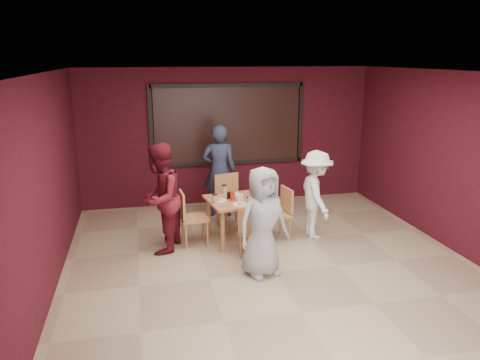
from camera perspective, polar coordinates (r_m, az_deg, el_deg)
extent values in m
plane|color=tan|center=(6.87, 4.31, -11.15)|extent=(7.00, 7.00, 0.00)
cube|color=black|center=(9.62, -1.45, 6.76)|extent=(3.00, 0.02, 1.50)
cube|color=#B6714A|center=(7.70, -0.45, -2.53)|extent=(1.04, 1.04, 0.04)
cylinder|color=#B6714A|center=(8.03, -3.82, -4.53)|extent=(0.07, 0.07, 0.69)
cylinder|color=#B6714A|center=(8.26, 1.06, -3.94)|extent=(0.07, 0.07, 0.69)
cylinder|color=#B6714A|center=(7.38, -2.14, -6.31)|extent=(0.07, 0.07, 0.69)
cylinder|color=#B6714A|center=(7.63, 3.11, -5.60)|extent=(0.07, 0.07, 0.69)
cylinder|color=white|center=(7.42, 0.02, -2.99)|extent=(0.23, 0.23, 0.01)
cone|color=gold|center=(7.42, 0.02, -2.88)|extent=(0.21, 0.21, 0.02)
cylinder|color=beige|center=(7.35, 1.13, -2.66)|extent=(0.09, 0.09, 0.14)
cylinder|color=black|center=(7.33, 1.13, -2.09)|extent=(0.09, 0.09, 0.01)
cylinder|color=white|center=(7.96, -0.89, -1.74)|extent=(0.23, 0.23, 0.01)
cone|color=gold|center=(7.96, -0.89, -1.64)|extent=(0.21, 0.21, 0.02)
cylinder|color=beige|center=(8.01, -1.91, -1.18)|extent=(0.09, 0.09, 0.14)
cylinder|color=black|center=(7.99, -1.91, -0.66)|extent=(0.09, 0.09, 0.01)
cylinder|color=white|center=(7.64, -2.58, -2.48)|extent=(0.23, 0.23, 0.01)
cone|color=gold|center=(7.64, -2.58, -2.38)|extent=(0.21, 0.21, 0.02)
cylinder|color=beige|center=(7.49, -3.08, -2.34)|extent=(0.09, 0.09, 0.14)
cylinder|color=black|center=(7.47, -3.09, -1.79)|extent=(0.09, 0.09, 0.01)
cylinder|color=white|center=(7.76, 1.64, -2.21)|extent=(0.23, 0.23, 0.01)
cone|color=gold|center=(7.75, 1.64, -2.10)|extent=(0.21, 0.21, 0.02)
cylinder|color=beige|center=(7.88, 2.05, -1.46)|extent=(0.09, 0.09, 0.14)
cylinder|color=black|center=(7.86, 2.05, -0.93)|extent=(0.09, 0.09, 0.01)
cylinder|color=silver|center=(7.67, 0.16, -2.06)|extent=(0.06, 0.06, 0.10)
cylinder|color=silver|center=(7.61, -0.19, -2.24)|extent=(0.05, 0.05, 0.08)
cylinder|color=red|center=(7.61, -0.95, -2.01)|extent=(0.07, 0.07, 0.15)
cube|color=black|center=(7.74, -1.14, -1.87)|extent=(0.12, 0.07, 0.11)
cube|color=#A77841|center=(7.25, 1.36, -6.25)|extent=(0.47, 0.47, 0.04)
cylinder|color=#A77841|center=(7.47, 2.57, -7.30)|extent=(0.03, 0.03, 0.38)
cylinder|color=#A77841|center=(7.48, 0.15, -7.28)|extent=(0.03, 0.03, 0.38)
cylinder|color=#A77841|center=(7.19, 2.60, -8.25)|extent=(0.03, 0.03, 0.38)
cylinder|color=#A77841|center=(7.19, 0.08, -8.23)|extent=(0.03, 0.03, 0.38)
cube|color=#A77841|center=(7.01, 1.36, -5.08)|extent=(0.38, 0.13, 0.37)
cube|color=#A77841|center=(8.35, -1.03, -2.79)|extent=(0.57, 0.57, 0.04)
cylinder|color=#A77841|center=(8.19, -1.63, -4.98)|extent=(0.04, 0.04, 0.45)
cylinder|color=#A77841|center=(8.35, 0.71, -4.59)|extent=(0.04, 0.04, 0.45)
cylinder|color=#A77841|center=(8.51, -2.73, -4.21)|extent=(0.04, 0.04, 0.45)
cylinder|color=#A77841|center=(8.66, -0.46, -3.85)|extent=(0.04, 0.04, 0.45)
cube|color=#A77841|center=(8.45, -1.67, -0.68)|extent=(0.46, 0.15, 0.44)
cube|color=#A77841|center=(7.70, -5.57, -4.65)|extent=(0.46, 0.46, 0.04)
cylinder|color=#A77841|center=(7.65, -3.99, -6.61)|extent=(0.04, 0.04, 0.42)
cylinder|color=#A77841|center=(7.97, -4.51, -5.71)|extent=(0.04, 0.04, 0.42)
cylinder|color=#A77841|center=(7.59, -6.60, -6.84)|extent=(0.04, 0.04, 0.42)
cylinder|color=#A77841|center=(7.92, -7.01, -5.93)|extent=(0.04, 0.04, 0.42)
cube|color=#A77841|center=(7.59, -7.08, -3.01)|extent=(0.06, 0.44, 0.41)
cube|color=#A77841|center=(7.89, 4.42, -4.21)|extent=(0.48, 0.48, 0.04)
cylinder|color=#A77841|center=(8.04, 2.75, -5.51)|extent=(0.04, 0.04, 0.42)
cylinder|color=#A77841|center=(7.75, 3.77, -6.34)|extent=(0.04, 0.04, 0.42)
cylinder|color=#A77841|center=(8.18, 4.98, -5.20)|extent=(0.04, 0.04, 0.42)
cylinder|color=#A77841|center=(7.89, 6.06, -6.00)|extent=(0.04, 0.04, 0.42)
cube|color=#A77841|center=(7.89, 5.73, -2.37)|extent=(0.10, 0.43, 0.41)
imported|color=#9A9A9A|center=(6.51, 2.79, -5.12)|extent=(0.88, 0.71, 1.57)
imported|color=#2A314A|center=(8.92, -2.55, 1.12)|extent=(0.73, 0.56, 1.78)
imported|color=maroon|center=(7.37, -9.68, -2.23)|extent=(0.92, 1.02, 1.73)
imported|color=white|center=(7.97, 9.23, -1.78)|extent=(0.61, 1.00, 1.50)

